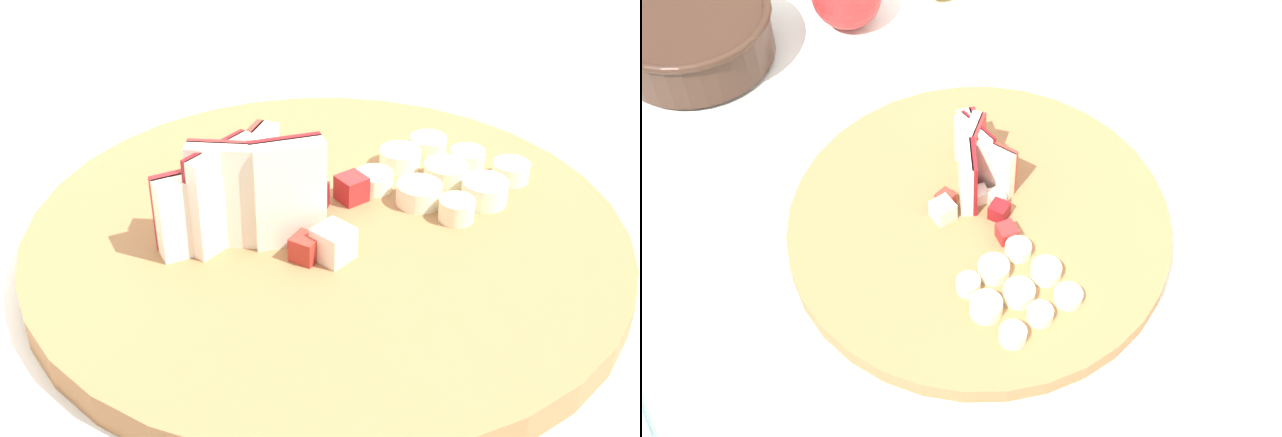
# 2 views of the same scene
# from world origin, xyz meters

# --- Properties ---
(tile_backsplash) EXTENTS (2.40, 0.04, 1.45)m
(tile_backsplash) POSITION_xyz_m (0.00, 0.36, 0.72)
(tile_backsplash) COLOR silver
(tile_backsplash) RESTS_ON ground
(cutting_board) EXTENTS (0.37, 0.37, 0.02)m
(cutting_board) POSITION_xyz_m (0.00, 0.04, 0.91)
(cutting_board) COLOR olive
(cutting_board) RESTS_ON tiled_countertop
(apple_wedge_fan) EXTENTS (0.09, 0.06, 0.07)m
(apple_wedge_fan) POSITION_xyz_m (-0.05, 0.06, 0.95)
(apple_wedge_fan) COLOR #A32323
(apple_wedge_fan) RESTS_ON cutting_board
(apple_dice_pile) EXTENTS (0.08, 0.07, 0.02)m
(apple_dice_pile) POSITION_xyz_m (-0.01, 0.04, 0.93)
(apple_dice_pile) COLOR beige
(apple_dice_pile) RESTS_ON cutting_board
(banana_slice_rows) EXTENTS (0.10, 0.10, 0.02)m
(banana_slice_rows) POSITION_xyz_m (0.09, 0.03, 0.92)
(banana_slice_rows) COLOR beige
(banana_slice_rows) RESTS_ON cutting_board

